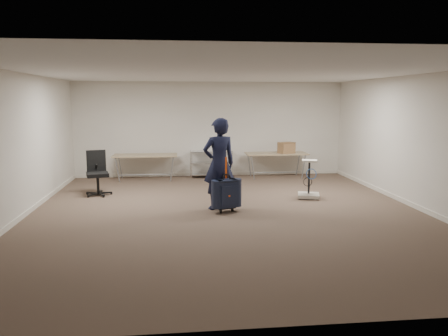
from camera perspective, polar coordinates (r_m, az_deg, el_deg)
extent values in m
plane|color=#433529|center=(8.89, 0.48, -5.94)|extent=(9.00, 9.00, 0.00)
plane|color=beige|center=(13.10, -1.81, 5.07)|extent=(8.00, 0.00, 8.00)
plane|color=beige|center=(4.24, 7.59, -3.12)|extent=(8.00, 0.00, 8.00)
plane|color=beige|center=(9.08, -25.47, 2.50)|extent=(0.00, 9.00, 9.00)
plane|color=beige|center=(9.93, 24.12, 3.06)|extent=(0.00, 9.00, 9.00)
plane|color=silver|center=(8.60, 0.50, 12.39)|extent=(8.00, 8.00, 0.00)
cube|color=silver|center=(13.25, -1.78, -0.77)|extent=(8.00, 0.02, 0.10)
cube|color=silver|center=(9.31, -24.85, -5.78)|extent=(0.02, 9.00, 0.10)
cube|color=silver|center=(10.13, 23.58, -4.55)|extent=(0.02, 9.00, 0.10)
cube|color=#947B5A|center=(12.61, -10.25, 1.65)|extent=(1.80, 0.75, 0.03)
cylinder|color=gray|center=(12.69, -10.18, -0.87)|extent=(1.50, 0.02, 0.02)
cylinder|color=gray|center=(12.44, -13.74, -0.26)|extent=(0.13, 0.04, 0.69)
cylinder|color=gray|center=(12.33, -6.82, -0.15)|extent=(0.13, 0.04, 0.69)
cylinder|color=gray|center=(13.03, -13.40, 0.16)|extent=(0.13, 0.04, 0.69)
cylinder|color=gray|center=(12.93, -6.79, 0.27)|extent=(0.13, 0.04, 0.69)
cube|color=#947B5A|center=(12.91, 6.84, 1.89)|extent=(1.80, 0.75, 0.03)
cylinder|color=gray|center=(12.99, 6.79, -0.57)|extent=(1.50, 0.02, 0.02)
cylinder|color=gray|center=(12.52, 3.77, 0.03)|extent=(0.13, 0.04, 0.69)
cylinder|color=gray|center=(12.86, 10.36, 0.14)|extent=(0.13, 0.04, 0.69)
cylinder|color=gray|center=(13.10, 3.32, 0.43)|extent=(0.13, 0.04, 0.69)
cylinder|color=gray|center=(13.43, 9.64, 0.53)|extent=(0.13, 0.04, 0.69)
cylinder|color=silver|center=(12.65, -4.32, 0.36)|extent=(0.02, 0.02, 0.80)
cylinder|color=silver|center=(12.75, 1.08, 0.45)|extent=(0.02, 0.02, 0.80)
cylinder|color=silver|center=(13.10, -4.38, 0.65)|extent=(0.02, 0.02, 0.80)
cylinder|color=silver|center=(13.19, 0.83, 0.73)|extent=(0.02, 0.02, 0.80)
cube|color=silver|center=(12.95, -1.68, -0.76)|extent=(1.20, 0.45, 0.02)
cube|color=silver|center=(12.90, -1.69, 0.77)|extent=(1.20, 0.45, 0.02)
cube|color=silver|center=(12.86, -1.70, 2.23)|extent=(1.20, 0.45, 0.01)
imported|color=black|center=(9.07, -0.65, 0.54)|extent=(0.79, 0.62, 1.91)
cube|color=black|center=(8.88, 0.33, -3.33)|extent=(0.47, 0.36, 0.57)
cube|color=black|center=(8.97, 0.27, -5.18)|extent=(0.41, 0.28, 0.03)
cylinder|color=black|center=(8.91, -0.44, -5.64)|extent=(0.05, 0.08, 0.08)
cylinder|color=black|center=(9.02, 1.09, -5.46)|extent=(0.05, 0.08, 0.08)
torus|color=black|center=(8.82, 0.34, -1.31)|extent=(0.18, 0.08, 0.18)
cube|color=#F74E0D|center=(8.81, 0.28, 0.04)|extent=(0.04, 0.02, 0.44)
cylinder|color=black|center=(10.95, -16.09, -3.18)|extent=(0.65, 0.65, 0.10)
cylinder|color=black|center=(10.91, -16.14, -2.05)|extent=(0.06, 0.06, 0.43)
cube|color=black|center=(10.87, -16.19, -0.82)|extent=(0.60, 0.60, 0.09)
cube|color=black|center=(11.06, -16.35, 0.92)|extent=(0.46, 0.17, 0.52)
cube|color=silver|center=(10.43, 10.98, -3.53)|extent=(0.60, 0.60, 0.08)
cylinder|color=black|center=(10.20, 10.24, -4.01)|extent=(0.06, 0.06, 0.04)
cylinder|color=black|center=(10.40, 10.97, -1.16)|extent=(0.05, 0.05, 0.78)
cube|color=silver|center=(10.29, 11.11, 0.93)|extent=(0.41, 0.38, 0.04)
torus|color=blue|center=(10.28, 11.45, -0.75)|extent=(0.27, 0.17, 0.24)
cube|color=brown|center=(12.86, 8.15, 2.63)|extent=(0.51, 0.45, 0.32)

